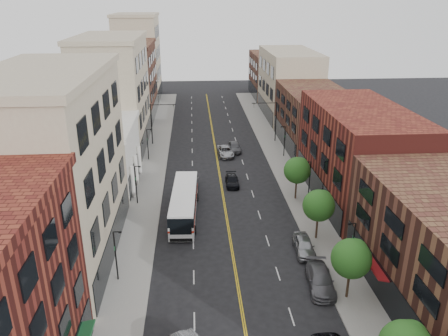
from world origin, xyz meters
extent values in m
cube|color=gray|center=(-10.00, 35.00, 0.07)|extent=(4.00, 110.00, 0.15)
cube|color=gray|center=(10.00, 35.00, 0.07)|extent=(4.00, 110.00, 0.15)
cube|color=tan|center=(-17.00, 13.00, 9.00)|extent=(10.00, 22.00, 18.00)
cube|color=silver|center=(-17.00, 31.00, 4.00)|extent=(10.00, 14.00, 8.00)
cube|color=tan|center=(-17.00, 48.00, 9.00)|extent=(10.00, 20.00, 18.00)
cube|color=#522920|center=(-17.00, 68.00, 7.50)|extent=(10.00, 20.00, 15.00)
cube|color=tan|center=(-17.00, 86.00, 10.00)|extent=(10.00, 16.00, 20.00)
cube|color=#5A1C17|center=(17.00, 24.00, 6.00)|extent=(10.00, 22.00, 12.00)
cube|color=#522920|center=(17.00, 45.00, 5.00)|extent=(10.00, 20.00, 10.00)
cube|color=tan|center=(17.00, 66.00, 7.00)|extent=(10.00, 22.00, 14.00)
cube|color=#522920|center=(17.00, 86.00, 5.50)|extent=(10.00, 18.00, 11.00)
sphere|color=#195A1C|center=(9.80, -5.60, 4.55)|extent=(2.04, 2.04, 2.04)
cylinder|color=black|center=(9.30, 4.00, 1.40)|extent=(0.22, 0.22, 2.50)
sphere|color=#195A1C|center=(9.30, 4.00, 4.04)|extent=(3.40, 3.40, 3.40)
sphere|color=#195A1C|center=(9.80, 4.40, 4.55)|extent=(2.04, 2.04, 2.04)
cylinder|color=black|center=(9.30, 14.00, 1.40)|extent=(0.22, 0.22, 2.50)
sphere|color=#195A1C|center=(9.30, 14.00, 4.04)|extent=(3.40, 3.40, 3.40)
sphere|color=#195A1C|center=(9.80, 14.40, 4.55)|extent=(2.04, 2.04, 2.04)
cylinder|color=black|center=(9.30, 24.00, 1.40)|extent=(0.22, 0.22, 2.50)
sphere|color=#195A1C|center=(9.30, 24.00, 4.04)|extent=(3.40, 3.40, 3.40)
sphere|color=#195A1C|center=(9.80, 24.40, 4.55)|extent=(2.04, 2.04, 2.04)
cylinder|color=black|center=(-11.00, 8.00, 2.65)|extent=(0.14, 0.14, 5.00)
cylinder|color=black|center=(-10.65, 8.00, 5.15)|extent=(0.70, 0.10, 0.10)
cube|color=black|center=(-10.40, 8.00, 5.10)|extent=(0.28, 0.14, 0.14)
cube|color=#19592D|center=(-11.00, 8.00, 3.55)|extent=(0.04, 0.55, 0.35)
cylinder|color=black|center=(-11.00, 24.00, 2.65)|extent=(0.14, 0.14, 5.00)
cylinder|color=black|center=(-10.65, 24.00, 5.15)|extent=(0.70, 0.10, 0.10)
cube|color=black|center=(-10.40, 24.00, 5.10)|extent=(0.28, 0.14, 0.14)
cube|color=#19592D|center=(-11.00, 24.00, 3.55)|extent=(0.04, 0.55, 0.35)
cylinder|color=black|center=(-11.00, 40.00, 2.65)|extent=(0.14, 0.14, 5.00)
cylinder|color=black|center=(-10.65, 40.00, 5.15)|extent=(0.70, 0.10, 0.10)
cube|color=black|center=(-10.40, 40.00, 5.10)|extent=(0.28, 0.14, 0.14)
cube|color=#19592D|center=(-11.00, 40.00, 3.55)|extent=(0.04, 0.55, 0.35)
cylinder|color=black|center=(11.00, 8.00, 2.65)|extent=(0.14, 0.14, 5.00)
cylinder|color=black|center=(10.65, 8.00, 5.15)|extent=(0.70, 0.10, 0.10)
cube|color=black|center=(10.40, 8.00, 5.10)|extent=(0.28, 0.14, 0.14)
cube|color=#19592D|center=(11.00, 8.00, 3.55)|extent=(0.04, 0.55, 0.35)
cylinder|color=black|center=(11.00, 24.00, 2.65)|extent=(0.14, 0.14, 5.00)
cylinder|color=black|center=(10.65, 24.00, 5.15)|extent=(0.70, 0.10, 0.10)
cube|color=black|center=(10.40, 24.00, 5.10)|extent=(0.28, 0.14, 0.14)
cube|color=#19592D|center=(11.00, 24.00, 3.55)|extent=(0.04, 0.55, 0.35)
cylinder|color=black|center=(11.00, 40.00, 2.65)|extent=(0.14, 0.14, 5.00)
cylinder|color=black|center=(10.65, 40.00, 5.15)|extent=(0.70, 0.10, 0.10)
cube|color=black|center=(10.40, 40.00, 5.10)|extent=(0.28, 0.14, 0.14)
cube|color=#19592D|center=(11.00, 40.00, 3.55)|extent=(0.04, 0.55, 0.35)
cylinder|color=black|center=(-11.00, 48.00, 3.75)|extent=(0.18, 0.18, 7.20)
cylinder|color=black|center=(-8.80, 48.00, 7.15)|extent=(4.40, 0.12, 0.12)
imported|color=black|center=(-7.00, 48.00, 6.75)|extent=(0.15, 0.18, 0.90)
cylinder|color=black|center=(11.00, 48.00, 3.75)|extent=(0.18, 0.18, 7.20)
cylinder|color=black|center=(8.80, 48.00, 7.15)|extent=(4.40, 0.12, 0.12)
imported|color=black|center=(7.00, 48.00, 6.75)|extent=(0.15, 0.18, 0.90)
cube|color=silver|center=(-5.00, 20.31, 1.73)|extent=(3.30, 12.70, 3.04)
cube|color=black|center=(-5.00, 20.31, 2.47)|extent=(3.35, 12.75, 1.10)
cube|color=#AE1B0C|center=(-5.00, 20.31, 1.42)|extent=(3.35, 12.75, 0.23)
cube|color=black|center=(-5.29, 14.00, 1.99)|extent=(2.31, 0.17, 1.68)
cylinder|color=black|center=(-6.57, 16.18, 0.50)|extent=(0.34, 1.02, 1.01)
cylinder|color=black|center=(-3.81, 16.06, 0.50)|extent=(0.34, 1.02, 1.01)
cylinder|color=black|center=(-6.19, 24.57, 0.50)|extent=(0.34, 1.02, 1.01)
cylinder|color=black|center=(-3.42, 24.44, 0.50)|extent=(0.34, 1.02, 1.01)
imported|color=#57565C|center=(7.40, 5.69, 0.79)|extent=(2.73, 5.63, 1.58)
imported|color=#929498|center=(7.33, 11.50, 0.80)|extent=(2.09, 4.77, 1.60)
imported|color=#525257|center=(-4.20, 28.00, 0.81)|extent=(2.19, 5.06, 1.62)
imported|color=black|center=(1.50, 29.15, 0.64)|extent=(1.83, 4.42, 1.28)
imported|color=#9C9EA3|center=(1.50, 41.30, 0.74)|extent=(2.84, 5.48, 1.47)
imported|color=#4B4B50|center=(3.17, 43.21, 0.80)|extent=(2.07, 4.75, 1.59)
camera|label=1|loc=(-3.64, -26.45, 24.62)|focal=35.00mm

